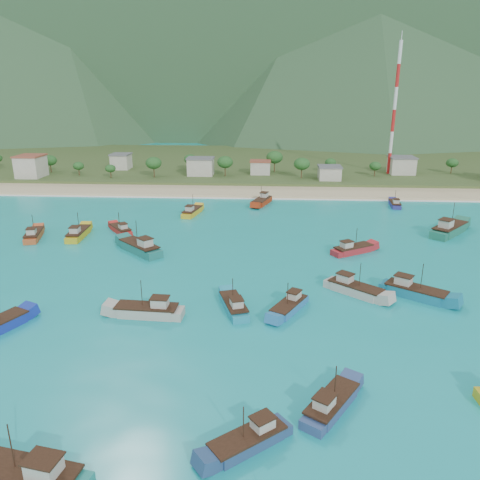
# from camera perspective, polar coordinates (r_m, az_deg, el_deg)

# --- Properties ---
(ground) EXTENTS (600.00, 600.00, 0.00)m
(ground) POSITION_cam_1_polar(r_m,az_deg,el_deg) (81.88, 4.80, -6.03)
(ground) COLOR #0D7D93
(ground) RESTS_ON ground
(beach) EXTENTS (400.00, 18.00, 1.20)m
(beach) POSITION_cam_1_polar(r_m,az_deg,el_deg) (157.31, 4.22, 5.83)
(beach) COLOR beige
(beach) RESTS_ON ground
(land) EXTENTS (400.00, 110.00, 2.40)m
(land) POSITION_cam_1_polar(r_m,az_deg,el_deg) (217.30, 4.05, 9.25)
(land) COLOR #385123
(land) RESTS_ON ground
(surf_line) EXTENTS (400.00, 2.50, 0.08)m
(surf_line) POSITION_cam_1_polar(r_m,az_deg,el_deg) (148.05, 4.26, 5.04)
(surf_line) COLOR white
(surf_line) RESTS_ON ground
(mountains) EXTENTS (1520.00, 440.00, 260.00)m
(mountains) POSITION_cam_1_polar(r_m,az_deg,el_deg) (484.37, 1.67, 26.86)
(mountains) COLOR slate
(mountains) RESTS_ON ground
(village) EXTENTS (212.13, 28.65, 7.60)m
(village) POSITION_cam_1_polar(r_m,az_deg,el_deg) (178.56, 8.87, 8.67)
(village) COLOR beige
(village) RESTS_ON ground
(vegetation) EXTENTS (271.95, 25.65, 8.69)m
(vegetation) POSITION_cam_1_polar(r_m,az_deg,el_deg) (179.37, 1.26, 9.07)
(vegetation) COLOR #235623
(vegetation) RESTS_ON ground
(radio_tower) EXTENTS (1.20, 1.20, 47.74)m
(radio_tower) POSITION_cam_1_polar(r_m,az_deg,el_deg) (188.69, 18.31, 14.85)
(radio_tower) COLOR red
(radio_tower) RESTS_ON ground
(boat_0) EXTENTS (3.33, 8.81, 5.09)m
(boat_0) POSITION_cam_1_polar(r_m,az_deg,el_deg) (145.37, 18.35, 4.13)
(boat_0) COLOR navy
(boat_0) RESTS_ON ground
(boat_2) EXTENTS (11.25, 10.97, 7.17)m
(boat_2) POSITION_cam_1_polar(r_m,az_deg,el_deg) (101.43, -12.09, -0.98)
(boat_2) COLOR #1B6962
(boat_2) RESTS_ON ground
(boat_3) EXTENTS (5.46, 10.35, 5.87)m
(boat_3) POSITION_cam_1_polar(r_m,az_deg,el_deg) (118.49, -23.82, 0.51)
(boat_3) COLOR #B64D24
(boat_3) RESTS_ON ground
(boat_4) EXTENTS (10.80, 3.76, 6.28)m
(boat_4) POSITION_cam_1_polar(r_m,az_deg,el_deg) (73.73, -11.14, -8.54)
(boat_4) COLOR #ABA79C
(boat_4) RESTS_ON ground
(boat_6) EXTENTS (5.50, 9.70, 5.50)m
(boat_6) POSITION_cam_1_polar(r_m,az_deg,el_deg) (74.22, -0.75, -8.11)
(boat_6) COLOR teal
(boat_6) RESTS_ON ground
(boat_7) EXTENTS (7.53, 8.69, 5.28)m
(boat_7) POSITION_cam_1_polar(r_m,az_deg,el_deg) (116.50, -14.33, 1.18)
(boat_7) COLOR red
(boat_7) RESTS_ON ground
(boat_8) EXTENTS (9.95, 9.04, 6.15)m
(boat_8) POSITION_cam_1_polar(r_m,az_deg,el_deg) (82.14, 13.77, -5.88)
(boat_8) COLOR #B4ADA3
(boat_8) RESTS_ON ground
(boat_9) EXTENTS (11.92, 5.46, 6.79)m
(boat_9) POSITION_cam_1_polar(r_m,az_deg,el_deg) (49.64, -24.68, -24.90)
(boat_9) COLOR #218379
(boat_9) RESTS_ON ground
(boat_10) EXTENTS (11.94, 12.79, 7.99)m
(boat_10) POSITION_cam_1_polar(r_m,az_deg,el_deg) (122.06, 24.14, 1.14)
(boat_10) COLOR #1D6952
(boat_10) RESTS_ON ground
(boat_14) EXTENTS (10.97, 8.99, 6.54)m
(boat_14) POSITION_cam_1_polar(r_m,az_deg,el_deg) (83.78, 20.50, -6.01)
(boat_14) COLOR #157290
(boat_14) RESTS_ON ground
(boat_16) EXTENTS (3.69, 10.54, 6.13)m
(boat_16) POSITION_cam_1_polar(r_m,az_deg,el_deg) (115.62, -19.10, 0.68)
(boat_16) COLOR gold
(boat_16) RESTS_ON ground
(boat_17) EXTENTS (6.27, 11.08, 6.28)m
(boat_17) POSITION_cam_1_polar(r_m,az_deg,el_deg) (140.77, 2.70, 4.70)
(boat_17) COLOR #A12C10
(boat_17) RESTS_ON ground
(boat_19) EXTENTS (7.44, 9.31, 5.51)m
(boat_19) POSITION_cam_1_polar(r_m,az_deg,el_deg) (54.68, 11.03, -19.14)
(boat_19) COLOR navy
(boat_19) RESTS_ON ground
(boat_20) EXTENTS (4.79, 10.25, 5.84)m
(boat_20) POSITION_cam_1_polar(r_m,az_deg,el_deg) (129.55, -5.85, 3.40)
(boat_20) COLOR gold
(boat_20) RESTS_ON ground
(boat_21) EXTENTS (8.64, 7.60, 5.27)m
(boat_21) POSITION_cam_1_polar(r_m,az_deg,el_deg) (49.65, 1.13, -23.32)
(boat_21) COLOR navy
(boat_21) RESTS_ON ground
(boat_24) EXTENTS (9.77, 7.57, 5.74)m
(boat_24) POSITION_cam_1_polar(r_m,az_deg,el_deg) (101.68, 13.58, -1.19)
(boat_24) COLOR #AA2128
(boat_24) RESTS_ON ground
(boat_25) EXTENTS (6.72, 9.26, 5.37)m
(boat_25) POSITION_cam_1_polar(r_m,az_deg,el_deg) (74.49, 6.01, -8.13)
(boat_25) COLOR #276FAD
(boat_25) RESTS_ON ground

